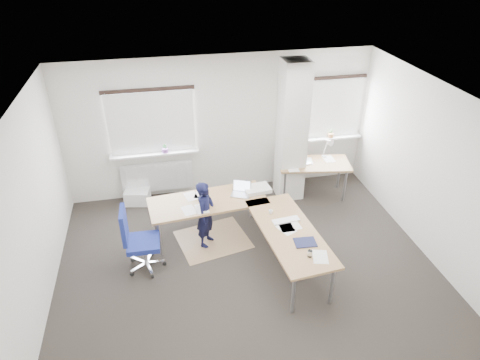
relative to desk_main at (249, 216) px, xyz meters
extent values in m
plane|color=#282420|center=(-0.12, -0.40, -0.69)|extent=(6.00, 6.00, 0.00)
cube|color=beige|center=(-0.12, 2.10, 0.71)|extent=(6.00, 0.04, 2.80)
cube|color=beige|center=(-0.12, -2.90, 0.71)|extent=(6.00, 0.04, 2.80)
cube|color=beige|center=(-3.12, -0.40, 0.71)|extent=(0.04, 5.00, 2.80)
cube|color=beige|center=(2.88, -0.40, 0.71)|extent=(0.04, 5.00, 2.80)
cube|color=white|center=(-0.12, -0.40, 2.11)|extent=(6.00, 5.00, 0.04)
cube|color=beige|center=(1.18, 1.55, 0.70)|extent=(0.50, 0.50, 2.78)
cube|color=white|center=(-1.42, 2.07, 0.91)|extent=(1.60, 0.04, 1.20)
cube|color=white|center=(-1.42, 2.03, 0.91)|extent=(1.60, 0.02, 1.20)
cube|color=white|center=(-1.42, 2.00, 0.29)|extent=(1.70, 0.20, 0.04)
cube|color=white|center=(2.18, 2.07, 0.91)|extent=(1.20, 0.04, 1.20)
cube|color=white|center=(2.18, 2.03, 0.91)|extent=(1.20, 0.02, 1.20)
cube|color=white|center=(2.18, 2.00, 0.29)|extent=(1.30, 0.20, 0.04)
cube|color=white|center=(-1.42, 2.02, -0.24)|extent=(1.40, 0.10, 0.60)
cylinder|color=#7D4191|center=(-1.22, 1.98, 0.35)|extent=(0.12, 0.12, 0.08)
imported|color=#2B6C31|center=(-1.22, 1.98, 0.39)|extent=(0.09, 0.06, 0.17)
cylinder|color=#AB6E41|center=(2.18, 1.98, 0.35)|extent=(0.12, 0.12, 0.08)
imported|color=#2B6C31|center=(2.18, 1.98, 0.39)|extent=(0.09, 0.07, 0.17)
cube|color=#937350|center=(-0.56, 0.37, -0.69)|extent=(1.36, 1.22, 0.01)
cube|color=white|center=(-1.85, 1.85, -0.55)|extent=(0.53, 0.42, 0.28)
cube|color=brown|center=(-0.60, 0.53, 0.02)|extent=(2.07, 0.99, 0.04)
cube|color=brown|center=(0.51, -0.56, 0.02)|extent=(0.99, 2.07, 0.04)
cylinder|color=gray|center=(-1.47, 0.15, -0.35)|extent=(0.05, 0.05, 0.69)
cylinder|color=gray|center=(-1.53, 0.74, -0.35)|extent=(0.05, 0.05, 0.69)
cylinder|color=gray|center=(0.26, 0.92, -0.35)|extent=(0.05, 0.05, 0.69)
cylinder|color=gray|center=(0.30, -1.49, -0.35)|extent=(0.05, 0.05, 0.69)
cylinder|color=gray|center=(0.90, -1.43, -0.35)|extent=(0.05, 0.05, 0.69)
cylinder|color=gray|center=(0.72, 0.36, -0.35)|extent=(0.05, 0.05, 0.69)
cube|color=#B7B7BC|center=(-0.01, 0.59, 0.05)|extent=(0.39, 0.34, 0.01)
cube|color=#B7B7BC|center=(0.03, 0.70, 0.16)|extent=(0.32, 0.17, 0.22)
cube|color=silver|center=(0.03, 0.70, 0.16)|extent=(0.28, 0.14, 0.19)
cube|color=white|center=(0.53, -0.31, 0.05)|extent=(0.45, 0.18, 0.02)
cube|color=#131636|center=(0.65, -0.89, 0.05)|extent=(0.34, 0.26, 0.01)
cube|color=silver|center=(0.30, 0.67, 0.07)|extent=(0.48, 0.37, 0.07)
imported|color=white|center=(0.34, -0.07, 0.07)|extent=(0.09, 0.09, 0.07)
cylinder|color=silver|center=(0.61, -1.20, 0.09)|extent=(0.07, 0.07, 0.10)
cube|color=brown|center=(1.66, 1.45, 0.02)|extent=(1.50, 0.93, 0.04)
cylinder|color=gray|center=(1.02, 1.31, -0.35)|extent=(0.05, 0.05, 0.69)
cylinder|color=gray|center=(2.20, 1.10, -0.35)|extent=(0.05, 0.05, 0.69)
cylinder|color=gray|center=(1.11, 1.80, -0.35)|extent=(0.05, 0.05, 0.69)
cylinder|color=gray|center=(2.29, 1.59, -0.35)|extent=(0.05, 0.05, 0.69)
cube|color=#B7B7BC|center=(1.43, 1.49, 0.05)|extent=(0.37, 0.29, 0.01)
cube|color=#B7B7BC|center=(1.40, 1.60, 0.16)|extent=(0.33, 0.10, 0.22)
cube|color=silver|center=(1.40, 1.60, 0.16)|extent=(0.29, 0.08, 0.19)
cylinder|color=white|center=(1.95, 1.66, 0.05)|extent=(0.10, 0.10, 0.02)
cylinder|color=white|center=(1.95, 1.66, 0.24)|extent=(0.02, 0.16, 0.38)
cylinder|color=white|center=(1.95, 1.54, 0.46)|extent=(0.02, 0.29, 0.13)
cone|color=white|center=(1.95, 1.40, 0.44)|extent=(0.14, 0.16, 0.17)
cube|color=navy|center=(-1.72, -0.11, -0.19)|extent=(0.52, 0.52, 0.09)
cube|color=navy|center=(-1.97, -0.10, 0.18)|extent=(0.08, 0.44, 0.54)
cylinder|color=silver|center=(-1.72, -0.11, -0.40)|extent=(0.07, 0.07, 0.37)
cylinder|color=black|center=(-1.43, -0.12, -0.65)|extent=(0.07, 0.03, 0.07)
cylinder|color=black|center=(-1.62, 0.16, -0.65)|extent=(0.05, 0.07, 0.07)
cylinder|color=black|center=(-1.94, 0.06, -0.65)|extent=(0.07, 0.07, 0.07)
cylinder|color=black|center=(-1.95, -0.27, -0.65)|extent=(0.07, 0.06, 0.07)
cylinder|color=black|center=(-1.64, -0.38, -0.65)|extent=(0.05, 0.07, 0.07)
imported|color=black|center=(-0.67, 0.31, -0.08)|extent=(0.48, 0.53, 1.22)
camera|label=1|loc=(-1.31, -5.56, 4.06)|focal=32.00mm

